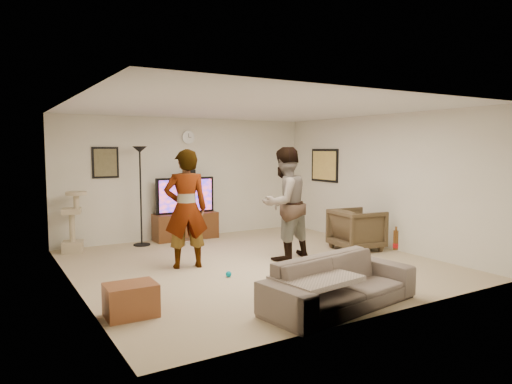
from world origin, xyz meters
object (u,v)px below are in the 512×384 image
cat_tree (72,222)px  person_right (285,204)px  armchair (357,229)px  tv_stand (186,226)px  tv (185,195)px  beer_bottle (396,240)px  person_left (186,209)px  sofa (340,283)px  floor_lamp (141,196)px  side_table (131,300)px

cat_tree → person_right: bearing=-39.0°
cat_tree → armchair: 5.19m
tv_stand → tv: 0.64m
beer_bottle → armchair: (1.44, 2.24, -0.33)m
person_left → beer_bottle: person_left is taller
beer_bottle → person_left: bearing=123.6°
sofa → cat_tree: bearing=106.2°
cat_tree → sofa: bearing=-65.1°
floor_lamp → person_right: (1.73, -2.35, -0.01)m
tv_stand → beer_bottle: size_ratio=5.24×
person_left → side_table: bearing=64.6°
person_left → sofa: 2.85m
cat_tree → person_right: 3.86m
cat_tree → sofa: 5.22m
sofa → beer_bottle: (0.92, 0.00, 0.42)m
person_left → beer_bottle: (1.76, -2.65, -0.22)m
person_left → person_right: (1.63, -0.34, 0.02)m
tv → side_table: tv is taller
floor_lamp → side_table: 3.99m
floor_lamp → tv: bearing=8.2°
cat_tree → person_left: bearing=-57.0°
floor_lamp → beer_bottle: floor_lamp is taller
person_left → person_right: person_right is taller
floor_lamp → sofa: (0.94, -4.66, -0.66)m
cat_tree → armchair: size_ratio=1.32×
tv → armchair: size_ratio=1.48×
beer_bottle → armchair: bearing=57.3°
armchair → tv_stand: bearing=48.7°
sofa → armchair: size_ratio=2.39×
floor_lamp → tv_stand: bearing=8.2°
tv_stand → person_right: 2.69m
armchair → person_right: bearing=93.7°
tv → side_table: 4.50m
tv → beer_bottle: size_ratio=4.94×
tv → person_right: size_ratio=0.65×
person_right → tv_stand: bearing=-84.1°
person_left → armchair: person_left is taller
tv_stand → person_left: bearing=-111.9°
tv → floor_lamp: 0.98m
beer_bottle → tv_stand: bearing=100.5°
person_right → beer_bottle: person_right is taller
tv_stand → cat_tree: bearing=-178.0°
tv_stand → armchair: 3.47m
tv → person_right: person_right is taller
person_right → side_table: size_ratio=3.42×
person_right → floor_lamp: bearing=-64.7°
sofa → tv_stand: bearing=81.0°
tv → cat_tree: 2.25m
person_right → cat_tree: bearing=-50.1°
floor_lamp → person_left: floor_lamp is taller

